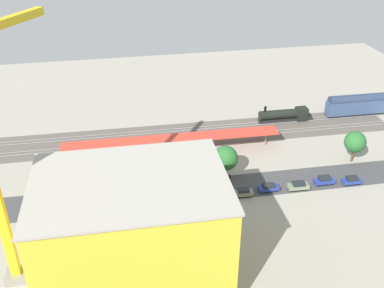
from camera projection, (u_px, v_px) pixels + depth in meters
ground_plane at (203, 182)px, 98.37m from camera, size 181.82×181.82×0.00m
rail_bed at (185, 135)px, 117.78m from camera, size 113.87×15.74×0.01m
street_asphalt at (206, 190)px, 95.90m from camera, size 113.78×11.04×0.01m
track_rails at (185, 134)px, 117.69m from camera, size 113.62×9.30×0.12m
platform_canopy_near at (172, 139)px, 107.56m from camera, size 53.33×5.61×4.25m
locomotive at (286, 115)px, 124.22m from camera, size 15.47×2.87×4.93m
passenger_coach at (360, 104)px, 127.12m from camera, size 19.89×3.36×6.34m
parked_car_0 at (352, 181)px, 97.62m from camera, size 4.33×1.96×1.68m
parked_car_1 at (324, 181)px, 97.49m from camera, size 4.60×1.91×1.86m
parked_car_2 at (298, 186)px, 95.72m from camera, size 4.70×2.13×1.78m
parked_car_3 at (268, 188)px, 95.26m from camera, size 4.51×1.92×1.61m
parked_car_4 at (243, 193)px, 93.56m from camera, size 4.18×1.98×1.77m
parked_car_5 at (216, 196)px, 92.77m from camera, size 4.32×1.96×1.59m
parked_car_6 at (187, 198)px, 91.93m from camera, size 4.69×2.13×1.72m
parked_car_7 at (161, 200)px, 91.29m from camera, size 4.53×1.94×1.78m
construction_building at (133, 232)px, 69.86m from camera, size 29.26×21.01×18.70m
construction_roof_slab at (129, 182)px, 65.15m from camera, size 29.87×21.62×0.40m
box_truck_0 at (102, 212)px, 86.31m from camera, size 9.78×3.30×3.42m
box_truck_1 at (161, 204)px, 88.63m from camera, size 8.83×2.48×3.66m
box_truck_2 at (151, 205)px, 88.38m from camera, size 8.42×2.45×3.50m
street_tree_0 at (355, 142)px, 103.62m from camera, size 5.12×5.12×7.84m
street_tree_1 at (225, 158)px, 98.50m from camera, size 5.66×5.66×7.45m
street_tree_2 at (54, 171)px, 93.26m from camera, size 4.77×4.77×7.43m
street_tree_3 at (162, 162)px, 96.46m from camera, size 4.07×4.07×7.08m
street_tree_4 at (126, 169)px, 95.47m from camera, size 4.02×4.02×6.14m
street_tree_5 at (89, 173)px, 94.35m from camera, size 4.09×4.09×6.02m
traffic_light at (230, 183)px, 90.94m from camera, size 0.50×0.36×6.00m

